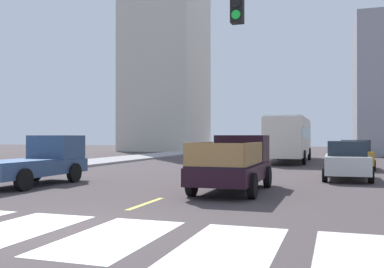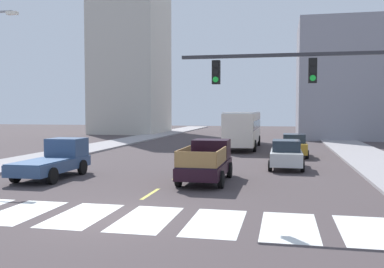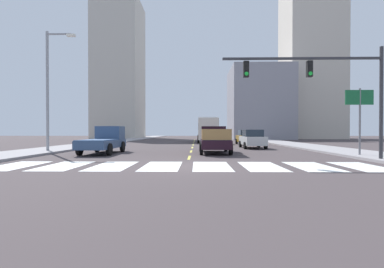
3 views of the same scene
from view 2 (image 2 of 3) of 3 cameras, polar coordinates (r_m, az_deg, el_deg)
ground_plane at (r=14.65m, az=-10.28°, el=-10.74°), size 160.00×160.00×0.00m
sidewalk_right at (r=31.93m, az=22.88°, el=-3.23°), size 3.99×110.00×0.15m
sidewalk_left at (r=35.61m, az=-16.47°, el=-2.46°), size 3.99×110.00×0.15m
crosswalk_stripe_2 at (r=16.20m, az=-21.55°, el=-9.54°), size 1.67×3.47×0.01m
crosswalk_stripe_3 at (r=15.10m, az=-14.29°, el=-10.35°), size 1.67×3.47×0.01m
crosswalk_stripe_4 at (r=14.28m, az=-6.01°, el=-11.06°), size 1.67×3.47×0.01m
crosswalk_stripe_5 at (r=13.77m, az=3.11°, el=-11.59°), size 1.67×3.47×0.01m
crosswalk_stripe_6 at (r=13.62m, az=12.71°, el=-11.83°), size 1.67×3.47×0.01m
crosswalk_stripe_7 at (r=13.84m, az=22.26°, el=-11.75°), size 1.67×3.47×0.01m
lane_dash_0 at (r=18.33m, az=-5.50°, el=-7.86°), size 0.16×2.40×0.01m
lane_dash_1 at (r=23.08m, az=-1.76°, el=-5.55°), size 0.16×2.40×0.01m
lane_dash_2 at (r=27.91m, az=0.68°, el=-4.02°), size 0.16×2.40×0.01m
lane_dash_3 at (r=32.80m, az=2.39°, el=-2.94°), size 0.16×2.40×0.01m
lane_dash_4 at (r=37.71m, az=3.65°, el=-2.14°), size 0.16×2.40×0.01m
lane_dash_5 at (r=42.65m, az=4.62°, el=-1.52°), size 0.16×2.40×0.01m
lane_dash_6 at (r=47.59m, az=5.39°, el=-1.03°), size 0.16×2.40×0.01m
lane_dash_7 at (r=52.55m, az=6.01°, el=-0.63°), size 0.16×2.40×0.01m
pickup_stakebed at (r=21.51m, az=2.02°, el=-3.68°), size 2.18×5.20×1.96m
pickup_dark at (r=23.70m, az=-17.54°, el=-3.23°), size 2.18×5.20×1.96m
city_bus at (r=39.47m, az=6.78°, el=0.92°), size 2.72×10.80×3.32m
sedan_near_left at (r=33.24m, az=13.30°, el=-1.46°), size 2.02×4.40×1.72m
sedan_near_right at (r=26.41m, az=12.32°, el=-2.64°), size 2.02×4.40×1.72m
traffic_signal_gantry at (r=15.42m, az=19.63°, el=5.47°), size 8.37×0.27×6.00m
block_mid_left at (r=66.94m, az=-8.09°, el=13.30°), size 9.66×11.08×30.55m
block_mid_right at (r=56.64m, az=19.62°, el=6.61°), size 11.52×11.62×14.09m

